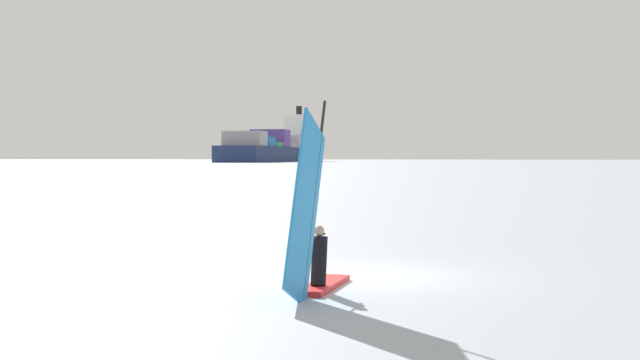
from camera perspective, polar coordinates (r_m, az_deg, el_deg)
ground_plane at (r=19.02m, az=3.77°, el=-6.78°), size 4000.00×4000.00×0.00m
windsurfer at (r=16.49m, az=-0.42°, el=-4.34°), size 1.30×3.91×4.14m
cargo_ship at (r=497.02m, az=-3.06°, el=2.23°), size 53.72×169.26×37.79m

